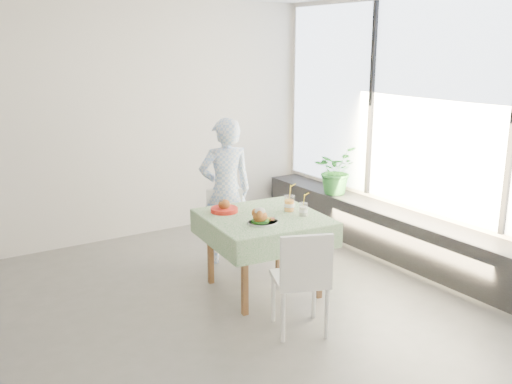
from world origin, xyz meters
TOP-DOWN VIEW (x-y plane):
  - floor at (0.00, 0.00)m, footprint 6.00×6.00m
  - wall_back at (0.00, 2.50)m, footprint 6.00×0.02m
  - wall_front at (0.00, -2.50)m, footprint 6.00×0.02m
  - wall_right at (3.00, 0.00)m, footprint 0.02×5.00m
  - window_pane at (2.97, 0.00)m, footprint 0.01×4.80m
  - window_ledge at (2.80, 0.00)m, footprint 0.40×4.80m
  - cafe_table at (1.07, 0.28)m, footprint 1.14×1.14m
  - chair_far at (1.07, 0.99)m, footprint 0.50×0.50m
  - chair_near at (0.89, -0.53)m, footprint 0.54×0.54m
  - diner at (1.16, 1.14)m, footprint 0.64×0.49m
  - main_dish at (0.92, 0.10)m, footprint 0.29×0.29m
  - juice_cup_orange at (1.36, 0.28)m, footprint 0.11×0.11m
  - juice_cup_lemonade at (1.38, 0.09)m, footprint 0.09×0.09m
  - second_dish at (0.82, 0.59)m, footprint 0.26×0.26m
  - potted_plant at (2.76, 1.27)m, footprint 0.68×0.65m

SIDE VIEW (x-z plane):
  - floor at x=0.00m, z-range 0.00..0.00m
  - chair_far at x=1.07m, z-range -0.15..0.65m
  - window_ledge at x=2.80m, z-range 0.00..0.50m
  - chair_near at x=0.89m, z-range -0.17..0.71m
  - cafe_table at x=1.07m, z-range 0.09..0.83m
  - diner at x=1.16m, z-range 0.00..1.55m
  - second_dish at x=0.82m, z-range 0.72..0.84m
  - main_dish at x=0.92m, z-range 0.72..0.86m
  - potted_plant at x=2.76m, z-range 0.50..1.09m
  - juice_cup_lemonade at x=1.38m, z-range 0.68..0.92m
  - juice_cup_orange at x=1.36m, z-range 0.66..0.96m
  - wall_back at x=0.00m, z-range 0.00..2.80m
  - wall_front at x=0.00m, z-range 0.00..2.80m
  - wall_right at x=3.00m, z-range 0.00..2.80m
  - window_pane at x=2.97m, z-range 0.56..2.74m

